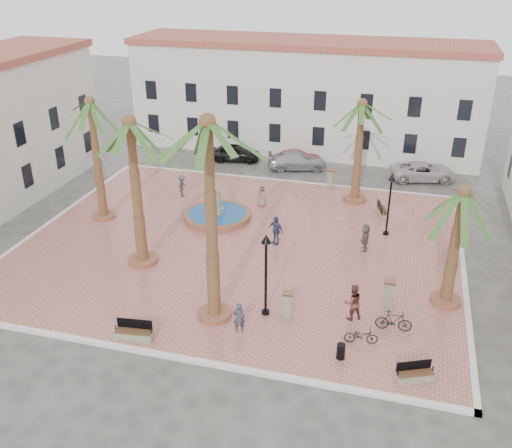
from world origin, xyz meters
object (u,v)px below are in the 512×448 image
object	(u,v)px
car_white	(424,172)
pedestrian_fountain_b	(276,230)
fountain	(217,214)
lamppost_e	(390,194)
bollard_e	(389,293)
bollard_n	(330,178)
litter_bin	(341,351)
pedestrian_east	(365,237)
palm_nw	(91,115)
bicycle_a	(361,336)
bicycle_b	(394,321)
car_black	(234,153)
car_silver	(297,161)
pedestrian_fountain_a	(262,195)
bench_s	(134,334)
bench_ne	(382,212)
bench_se	(414,375)
car_red	(298,159)
pedestrian_north	(182,186)
palm_sw	(131,140)
palm_s	(208,144)
lamppost_s	(266,261)
cyclist_b	(353,302)
cyclist_a	(239,317)
palm_e	(461,207)
bollard_se	(288,304)
palm_ne	(361,116)
bench_e	(452,255)

from	to	relation	value
car_white	pedestrian_fountain_b	bearing A→B (deg)	134.00
fountain	lamppost_e	size ratio (longest dim) A/B	1.09
lamppost_e	bollard_e	xyz separation A→B (m)	(0.63, -8.25, -1.94)
bollard_n	litter_bin	world-z (taller)	bollard_n
lamppost_e	pedestrian_east	world-z (taller)	lamppost_e
palm_nw	bicycle_a	size ratio (longest dim) A/B	5.37
bicycle_b	car_black	bearing A→B (deg)	31.48
car_silver	pedestrian_fountain_a	bearing A→B (deg)	157.66
bollard_e	litter_bin	distance (m)	4.92
bench_s	car_white	bearing A→B (deg)	56.41
bench_ne	car_silver	distance (m)	10.75
pedestrian_east	bench_se	bearing A→B (deg)	14.01
bicycle_b	pedestrian_fountain_b	size ratio (longest dim) A/B	0.94
pedestrian_east	car_red	distance (m)	15.21
litter_bin	pedestrian_north	xyz separation A→B (m)	(-13.56, 15.17, 0.44)
palm_sw	palm_s	size ratio (longest dim) A/B	0.85
palm_s	pedestrian_fountain_a	size ratio (longest dim) A/B	6.30
lamppost_s	bollard_n	world-z (taller)	lamppost_s
lamppost_s	car_silver	bearing A→B (deg)	97.54
cyclist_b	bicycle_b	world-z (taller)	cyclist_b
cyclist_a	car_white	world-z (taller)	cyclist_a
palm_nw	palm_e	distance (m)	22.36
bench_s	bollard_se	xyz separation A→B (m)	(6.43, 3.59, 0.46)
palm_e	car_white	world-z (taller)	palm_e
cyclist_a	palm_ne	bearing A→B (deg)	-125.17
bench_s	car_white	distance (m)	27.74
palm_nw	lamppost_s	bearing A→B (deg)	-31.04
palm_ne	car_black	world-z (taller)	palm_ne
bollard_n	pedestrian_east	xyz separation A→B (m)	(3.47, -9.22, 0.08)
bollard_e	bench_s	bearing A→B (deg)	-152.75
bench_s	car_silver	xyz separation A→B (m)	(2.56, 24.52, 0.28)
cyclist_a	car_black	bearing A→B (deg)	-95.91
bench_se	pedestrian_fountain_b	world-z (taller)	pedestrian_fountain_b
palm_ne	car_black	xyz separation A→B (m)	(-10.93, 6.19, -5.54)
fountain	pedestrian_north	world-z (taller)	fountain
palm_nw	pedestrian_fountain_a	world-z (taller)	palm_nw
bench_e	bollard_se	world-z (taller)	bollard_se
palm_s	palm_ne	distance (m)	17.14
pedestrian_east	car_silver	xyz separation A→B (m)	(-6.80, 13.02, -0.31)
palm_nw	bollard_e	bearing A→B (deg)	-17.01
bicycle_b	bench_se	bearing A→B (deg)	-165.08
litter_bin	cyclist_b	distance (m)	3.20
litter_bin	car_black	xyz separation A→B (m)	(-12.35, 23.94, 0.22)
cyclist_a	pedestrian_fountain_a	size ratio (longest dim) A/B	0.97
palm_ne	litter_bin	world-z (taller)	palm_ne
bicycle_a	bench_ne	bearing A→B (deg)	-7.80
palm_ne	pedestrian_fountain_b	size ratio (longest dim) A/B	3.99
palm_nw	bollard_se	size ratio (longest dim) A/B	5.82
palm_e	lamppost_s	distance (m)	9.53
palm_ne	cyclist_b	bearing A→B (deg)	-84.01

